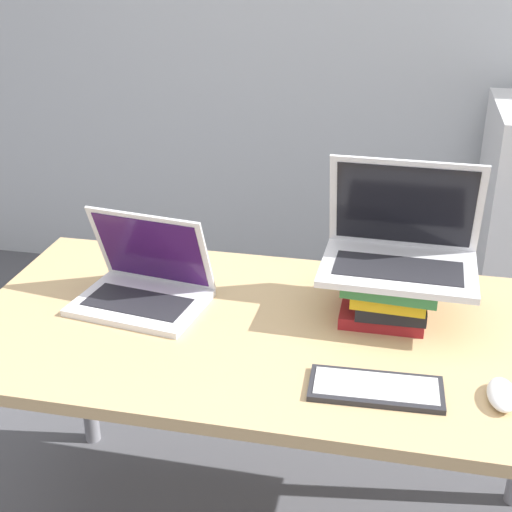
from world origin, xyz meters
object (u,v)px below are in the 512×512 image
book_stack (390,291)px  mouse (502,394)px  wireless_keyboard (376,388)px  laptop_on_books (400,247)px  laptop_left (144,285)px

book_stack → mouse: size_ratio=2.24×
wireless_keyboard → mouse: bearing=4.4°
book_stack → wireless_keyboard: bearing=-91.8°
wireless_keyboard → mouse: mouse is taller
laptop_on_books → laptop_left: bearing=-172.2°
laptop_on_books → wireless_keyboard: bearing=-94.2°
mouse → laptop_on_books: bearing=124.0°
book_stack → laptop_on_books: size_ratio=0.69×
laptop_left → wireless_keyboard: 0.65m
book_stack → wireless_keyboard: book_stack is taller
laptop_left → book_stack: (0.60, 0.06, 0.02)m
laptop_left → book_stack: laptop_left is taller
laptop_on_books → mouse: bearing=-56.0°
book_stack → laptop_on_books: bearing=56.8°
book_stack → mouse: bearing=-52.2°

